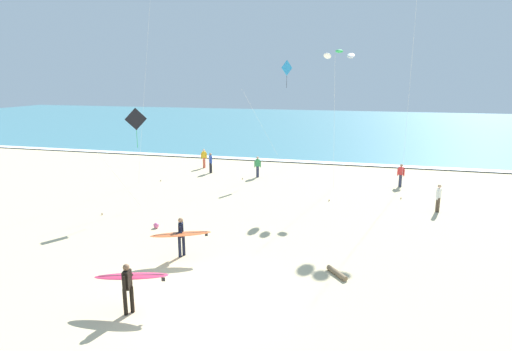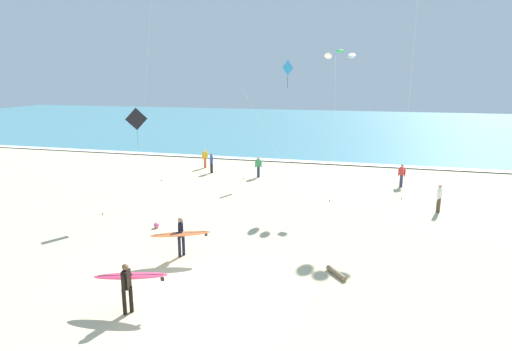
% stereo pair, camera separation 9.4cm
% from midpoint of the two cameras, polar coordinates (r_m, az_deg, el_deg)
% --- Properties ---
extents(ground_plane, '(160.00, 160.00, 0.00)m').
position_cam_midpoint_polar(ground_plane, '(15.54, -8.24, -15.51)').
color(ground_plane, beige).
extents(ocean_water, '(160.00, 60.00, 0.08)m').
position_cam_midpoint_polar(ocean_water, '(67.17, 10.06, 6.60)').
color(ocean_water, teal).
rests_on(ocean_water, ground).
extents(shoreline_foam, '(160.00, 1.09, 0.01)m').
position_cam_midpoint_polar(shoreline_foam, '(37.96, 6.16, 1.90)').
color(shoreline_foam, white).
rests_on(shoreline_foam, ocean_water).
extents(surfer_lead, '(2.50, 1.45, 1.71)m').
position_cam_midpoint_polar(surfer_lead, '(18.04, -10.17, -7.75)').
color(surfer_lead, black).
rests_on(surfer_lead, ground).
extents(surfer_trailing, '(2.55, 1.10, 1.71)m').
position_cam_midpoint_polar(surfer_trailing, '(14.58, -16.78, -13.35)').
color(surfer_trailing, black).
rests_on(surfer_trailing, ground).
extents(kite_diamond_cobalt_mid, '(2.84, 4.34, 8.66)m').
position_cam_midpoint_polar(kite_diamond_cobalt_mid, '(33.61, 3.88, 13.66)').
color(kite_diamond_cobalt_mid, '#2D99DB').
rests_on(kite_diamond_cobalt_mid, ground).
extents(kite_diamond_charcoal_far, '(2.00, 2.03, 5.76)m').
position_cam_midpoint_polar(kite_diamond_charcoal_far, '(24.40, -16.01, 6.90)').
color(kite_diamond_charcoal_far, black).
rests_on(kite_diamond_charcoal_far, ground).
extents(kite_arc_emerald_high, '(1.95, 3.42, 9.07)m').
position_cam_midpoint_polar(kite_arc_emerald_high, '(28.24, 10.98, 15.61)').
color(kite_arc_emerald_high, white).
rests_on(kite_arc_emerald_high, ground).
extents(bystander_white_top, '(0.31, 0.45, 1.59)m').
position_cam_midpoint_polar(bystander_white_top, '(25.81, 23.15, -2.79)').
color(bystander_white_top, '#4C3D2D').
rests_on(bystander_white_top, ground).
extents(bystander_red_top, '(0.47, 0.28, 1.59)m').
position_cam_midpoint_polar(bystander_red_top, '(30.84, 18.74, 0.05)').
color(bystander_red_top, '#2D334C').
rests_on(bystander_red_top, ground).
extents(bystander_yellow_top, '(0.43, 0.33, 1.59)m').
position_cam_midpoint_polar(bystander_yellow_top, '(35.56, -7.06, 2.31)').
color(bystander_yellow_top, '#D8593F').
rests_on(bystander_yellow_top, ground).
extents(bystander_green_top, '(0.48, 0.27, 1.59)m').
position_cam_midpoint_polar(bystander_green_top, '(31.97, 0.13, 1.19)').
color(bystander_green_top, '#2D334C').
rests_on(bystander_green_top, ground).
extents(bystander_blue_top, '(0.34, 0.42, 1.59)m').
position_cam_midpoint_polar(bystander_blue_top, '(33.60, -6.18, 1.70)').
color(bystander_blue_top, black).
rests_on(bystander_blue_top, ground).
extents(beach_ball, '(0.28, 0.28, 0.28)m').
position_cam_midpoint_polar(beach_ball, '(22.04, -13.35, -6.52)').
color(beach_ball, pink).
rests_on(beach_ball, ground).
extents(driftwood_log, '(0.86, 1.00, 0.20)m').
position_cam_midpoint_polar(driftwood_log, '(16.93, 10.62, -12.71)').
color(driftwood_log, '#846B4C').
rests_on(driftwood_log, ground).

